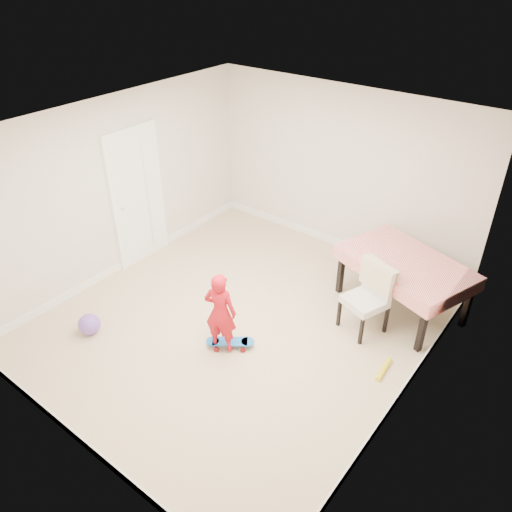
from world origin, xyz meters
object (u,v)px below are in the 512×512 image
Objects in this scene: dining_chair at (365,299)px; child at (220,315)px; dining_table at (402,285)px; skateboard at (230,344)px; balloon at (89,324)px.

child reaches higher than dining_chair.
dining_table is at bearing 94.62° from dining_chair.
skateboard is 0.56× the size of child.
child is at bearing -156.21° from skateboard.
dining_chair reaches higher than dining_table.
dining_table is 1.74× the size of dining_chair.
skateboard is 2.14× the size of balloon.
balloon is (-2.92, -2.91, -0.25)m from dining_table.
dining_table reaches higher than skateboard.
dining_table is at bearing 20.12° from skateboard.
balloon is at bearing 172.97° from skateboard.
dining_table reaches higher than balloon.
child is (-1.18, -1.40, 0.06)m from dining_chair.
dining_table is at bearing -142.63° from child.
child is at bearing 27.59° from balloon.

